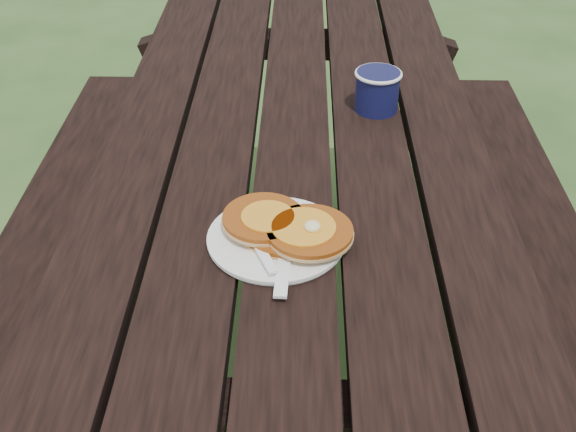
{
  "coord_description": "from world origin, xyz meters",
  "views": [
    {
      "loc": [
        0.02,
        -1.25,
        1.47
      ],
      "look_at": [
        -0.0,
        -0.34,
        0.8
      ],
      "focal_mm": 45.0,
      "sensor_mm": 36.0,
      "label": 1
    }
  ],
  "objects_px": {
    "plate": "(276,239)",
    "picnic_table": "(293,281)",
    "coffee_cup": "(377,88)",
    "pancake_stack": "(288,227)"
  },
  "relations": [
    {
      "from": "picnic_table",
      "to": "pancake_stack",
      "type": "xyz_separation_m",
      "value": [
        -0.01,
        -0.33,
        0.41
      ]
    },
    {
      "from": "pancake_stack",
      "to": "coffee_cup",
      "type": "bearing_deg",
      "value": 68.61
    },
    {
      "from": "coffee_cup",
      "to": "plate",
      "type": "bearing_deg",
      "value": -113.05
    },
    {
      "from": "plate",
      "to": "coffee_cup",
      "type": "relative_size",
      "value": 2.2
    },
    {
      "from": "pancake_stack",
      "to": "plate",
      "type": "bearing_deg",
      "value": -160.17
    },
    {
      "from": "pancake_stack",
      "to": "coffee_cup",
      "type": "height_order",
      "value": "coffee_cup"
    },
    {
      "from": "coffee_cup",
      "to": "picnic_table",
      "type": "bearing_deg",
      "value": -145.41
    },
    {
      "from": "plate",
      "to": "pancake_stack",
      "type": "height_order",
      "value": "pancake_stack"
    },
    {
      "from": "picnic_table",
      "to": "plate",
      "type": "relative_size",
      "value": 8.3
    },
    {
      "from": "plate",
      "to": "picnic_table",
      "type": "bearing_deg",
      "value": 86.1
    }
  ]
}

